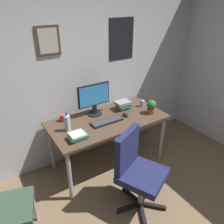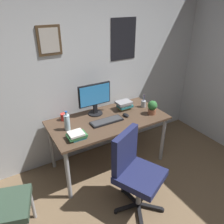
% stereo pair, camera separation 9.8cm
% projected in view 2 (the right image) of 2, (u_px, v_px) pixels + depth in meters
% --- Properties ---
extents(wall_back, '(4.40, 0.10, 2.60)m').
position_uv_depth(wall_back, '(73.00, 72.00, 2.91)').
color(wall_back, silver).
rests_on(wall_back, ground_plane).
extents(desk, '(1.55, 0.76, 0.74)m').
position_uv_depth(desk, '(108.00, 124.00, 2.98)').
color(desk, '#4C3828').
rests_on(desk, ground_plane).
extents(office_chair, '(0.61, 0.61, 0.95)m').
position_uv_depth(office_chair, '(134.00, 169.00, 2.40)').
color(office_chair, '#1E234C').
rests_on(office_chair, ground_plane).
extents(monitor, '(0.46, 0.20, 0.43)m').
position_uv_depth(monitor, '(95.00, 98.00, 2.97)').
color(monitor, black).
rests_on(monitor, desk).
extents(keyboard, '(0.43, 0.15, 0.03)m').
position_uv_depth(keyboard, '(107.00, 121.00, 2.87)').
color(keyboard, black).
rests_on(keyboard, desk).
extents(computer_mouse, '(0.06, 0.11, 0.04)m').
position_uv_depth(computer_mouse, '(126.00, 115.00, 3.00)').
color(computer_mouse, black).
rests_on(computer_mouse, desk).
extents(water_bottle, '(0.07, 0.07, 0.25)m').
position_uv_depth(water_bottle, '(67.00, 122.00, 2.66)').
color(water_bottle, silver).
rests_on(water_bottle, desk).
extents(coffee_mug_near, '(0.12, 0.08, 0.09)m').
position_uv_depth(coffee_mug_near, '(64.00, 117.00, 2.90)').
color(coffee_mug_near, red).
rests_on(coffee_mug_near, desk).
extents(potted_plant, '(0.13, 0.13, 0.20)m').
position_uv_depth(potted_plant, '(152.00, 107.00, 3.03)').
color(potted_plant, brown).
rests_on(potted_plant, desk).
extents(pen_cup, '(0.07, 0.07, 0.20)m').
position_uv_depth(pen_cup, '(143.00, 103.00, 3.25)').
color(pen_cup, '#9EA0A5').
rests_on(pen_cup, desk).
extents(book_stack_left, '(0.22, 0.15, 0.08)m').
position_uv_depth(book_stack_left, '(77.00, 135.00, 2.52)').
color(book_stack_left, '#26727A').
rests_on(book_stack_left, desk).
extents(book_stack_right, '(0.23, 0.18, 0.12)m').
position_uv_depth(book_stack_right, '(124.00, 105.00, 3.18)').
color(book_stack_right, gold).
rests_on(book_stack_right, desk).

